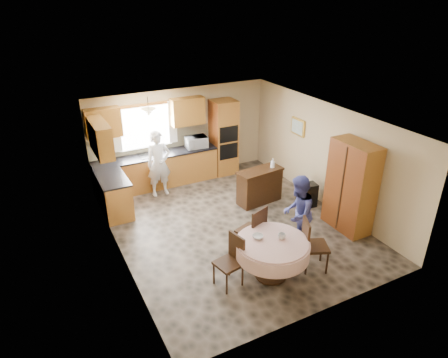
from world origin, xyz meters
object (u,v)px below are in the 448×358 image
sideboard (259,187)px  chair_back (254,229)px  cupboard (351,187)px  person_sink (159,164)px  chair_right (311,242)px  oven_tower (224,137)px  chair_left (232,258)px  dining_table (272,249)px  person_dining (297,214)px

sideboard → chair_back: chair_back is taller
cupboard → person_sink: (-3.15, 3.43, -0.16)m
chair_right → person_sink: size_ratio=0.62×
oven_tower → sideboard: oven_tower is taller
chair_right → chair_left: bearing=102.6°
oven_tower → chair_back: size_ratio=1.98×
chair_right → person_sink: 4.48m
sideboard → oven_tower: bearing=82.3°
cupboard → dining_table: 2.54m
person_sink → chair_left: bearing=-91.5°
chair_left → dining_table: bearing=65.8°
sideboard → cupboard: (1.11, -1.88, 0.60)m
chair_left → chair_right: 1.55m
oven_tower → chair_back: (-1.29, -3.81, -0.47)m
dining_table → chair_left: size_ratio=1.37×
chair_right → oven_tower: bearing=16.7°
dining_table → person_sink: bearing=100.2°
oven_tower → cupboard: (1.07, -3.89, -0.05)m
person_dining → oven_tower: bearing=-137.0°
person_sink → chair_back: bearing=-78.0°
dining_table → chair_left: (-0.74, 0.16, -0.05)m
oven_tower → dining_table: 4.76m
sideboard → cupboard: size_ratio=0.57×
cupboard → dining_table: bearing=-165.1°
cupboard → dining_table: size_ratio=1.50×
sideboard → chair_right: 2.72m
sideboard → dining_table: bearing=-123.9°
cupboard → chair_left: bearing=-171.3°
cupboard → chair_back: 2.40m
sideboard → person_dining: 2.07m
sideboard → cupboard: 2.27m
dining_table → person_sink: person_sink is taller
chair_left → chair_right: size_ratio=0.94×
sideboard → chair_left: size_ratio=1.17×
chair_right → person_dining: person_dining is taller
chair_back → person_sink: 3.45m
dining_table → person_sink: 4.15m
person_dining → chair_right: bearing=35.4°
oven_tower → chair_left: (-2.09, -4.37, -0.52)m
oven_tower → chair_right: oven_tower is taller
dining_table → person_sink: size_ratio=0.79×
oven_tower → person_dining: bearing=-95.8°
chair_left → person_dining: 1.74m
chair_back → sideboard: bearing=-144.5°
chair_left → person_dining: (1.68, 0.37, 0.26)m
oven_tower → chair_back: oven_tower is taller
oven_tower → person_sink: oven_tower is taller
oven_tower → cupboard: 4.04m
chair_right → person_sink: bearing=43.4°
sideboard → chair_left: bearing=-137.5°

